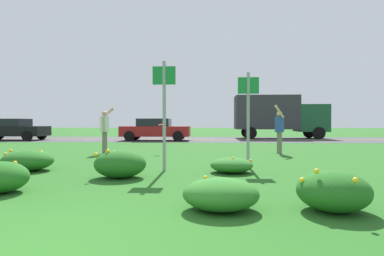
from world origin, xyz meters
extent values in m
plane|color=#26601E|center=(0.00, 10.01, 0.00)|extent=(120.00, 120.00, 0.00)
cube|color=#424244|center=(0.00, 20.03, 0.00)|extent=(120.00, 7.50, 0.01)
cube|color=yellow|center=(0.00, 20.03, 0.01)|extent=(120.00, 0.16, 0.00)
ellipsoid|color=#2D7526|center=(1.97, 1.92, 0.22)|extent=(1.04, 0.89, 0.43)
sphere|color=gold|center=(1.76, 2.06, 0.41)|extent=(0.07, 0.07, 0.07)
sphere|color=gold|center=(2.08, 2.30, 0.31)|extent=(0.06, 0.06, 0.06)
sphere|color=gold|center=(1.55, 2.13, 0.26)|extent=(0.08, 0.08, 0.08)
sphere|color=gold|center=(1.79, 1.96, 0.25)|extent=(0.06, 0.06, 0.06)
sphere|color=gold|center=(-1.58, 2.67, 0.30)|extent=(0.09, 0.09, 0.09)
sphere|color=gold|center=(-1.39, 2.62, 0.35)|extent=(0.07, 0.07, 0.07)
sphere|color=gold|center=(-1.70, 3.17, 0.45)|extent=(0.08, 0.08, 0.08)
sphere|color=gold|center=(-1.48, 2.73, 0.39)|extent=(0.08, 0.08, 0.08)
ellipsoid|color=#23661E|center=(3.46, 1.94, 0.27)|extent=(0.95, 0.93, 0.54)
sphere|color=yellow|center=(3.19, 1.78, 0.56)|extent=(0.07, 0.07, 0.07)
sphere|color=yellow|center=(3.90, 1.92, 0.33)|extent=(0.05, 0.05, 0.05)
sphere|color=yellow|center=(3.86, 1.89, 0.30)|extent=(0.07, 0.07, 0.07)
sphere|color=yellow|center=(3.05, 1.92, 0.41)|extent=(0.08, 0.08, 0.08)
sphere|color=yellow|center=(3.57, 1.54, 0.49)|extent=(0.07, 0.07, 0.07)
ellipsoid|color=#23661E|center=(-2.64, 5.16, 0.25)|extent=(1.24, 1.06, 0.50)
sphere|color=yellow|center=(-2.52, 5.56, 0.43)|extent=(0.08, 0.08, 0.08)
sphere|color=yellow|center=(-2.38, 5.34, 0.44)|extent=(0.06, 0.06, 0.06)
sphere|color=yellow|center=(-3.07, 5.17, 0.49)|extent=(0.08, 0.08, 0.08)
sphere|color=yellow|center=(-2.85, 5.08, 0.45)|extent=(0.06, 0.06, 0.06)
sphere|color=yellow|center=(-3.16, 5.11, 0.41)|extent=(0.09, 0.09, 0.09)
ellipsoid|color=#23661E|center=(-0.09, 4.31, 0.29)|extent=(1.11, 0.95, 0.59)
sphere|color=yellow|center=(-0.32, 4.19, 0.58)|extent=(0.09, 0.09, 0.09)
sphere|color=yellow|center=(-0.28, 4.49, 0.53)|extent=(0.08, 0.08, 0.08)
sphere|color=yellow|center=(0.05, 4.70, 0.45)|extent=(0.06, 0.06, 0.06)
sphere|color=yellow|center=(-0.54, 4.08, 0.52)|extent=(0.09, 0.09, 0.09)
ellipsoid|color=#2D7526|center=(2.35, 5.14, 0.18)|extent=(1.01, 0.95, 0.36)
sphere|color=orange|center=(2.05, 5.11, 0.28)|extent=(0.08, 0.08, 0.08)
sphere|color=orange|center=(2.37, 5.02, 0.34)|extent=(0.08, 0.08, 0.08)
sphere|color=orange|center=(2.38, 5.36, 0.34)|extent=(0.05, 0.05, 0.05)
sphere|color=orange|center=(2.79, 5.17, 0.27)|extent=(0.08, 0.08, 0.08)
sphere|color=orange|center=(2.22, 4.93, 0.24)|extent=(0.06, 0.06, 0.06)
cube|color=#93969B|center=(0.72, 5.33, 1.34)|extent=(0.07, 0.10, 2.68)
cube|color=#197F38|center=(0.72, 5.30, 2.33)|extent=(0.56, 0.03, 0.44)
cube|color=#93969B|center=(2.87, 6.20, 1.26)|extent=(0.07, 0.10, 2.53)
cube|color=#197F38|center=(2.87, 6.17, 2.18)|extent=(0.56, 0.03, 0.44)
cylinder|color=silver|center=(-2.16, 9.50, 1.13)|extent=(0.34, 0.34, 0.59)
sphere|color=tan|center=(-2.16, 9.50, 1.52)|extent=(0.21, 0.21, 0.21)
cylinder|color=#726B5B|center=(-2.17, 9.59, 0.42)|extent=(0.14, 0.14, 0.83)
cylinder|color=#726B5B|center=(-2.16, 9.42, 0.42)|extent=(0.14, 0.14, 0.83)
cylinder|color=tan|center=(-2.09, 9.70, 1.57)|extent=(0.48, 0.11, 0.43)
cylinder|color=tan|center=(-2.13, 9.30, 1.11)|extent=(0.12, 0.10, 0.56)
cylinder|color=#2D4C9E|center=(4.50, 9.82, 1.12)|extent=(0.34, 0.34, 0.59)
sphere|color=tan|center=(4.50, 9.82, 1.51)|extent=(0.21, 0.21, 0.21)
cylinder|color=#726B5B|center=(4.51, 9.73, 0.41)|extent=(0.14, 0.14, 0.83)
cylinder|color=#726B5B|center=(4.50, 9.90, 0.41)|extent=(0.14, 0.14, 0.83)
cylinder|color=tan|center=(4.45, 9.62, 1.60)|extent=(0.38, 0.11, 0.51)
cylinder|color=tan|center=(4.47, 10.02, 1.10)|extent=(0.11, 0.10, 0.55)
cylinder|color=red|center=(-0.04, 9.82, 1.11)|extent=(0.24, 0.23, 0.09)
torus|color=red|center=(-0.04, 9.82, 1.10)|extent=(0.24, 0.23, 0.09)
cube|color=black|center=(-11.47, 18.34, 0.62)|extent=(4.50, 1.82, 0.66)
cube|color=black|center=(-11.57, 18.34, 1.19)|extent=(2.10, 1.64, 0.52)
cylinder|color=black|center=(-9.92, 19.23, 0.33)|extent=(0.66, 0.22, 0.66)
cylinder|color=black|center=(-9.92, 17.45, 0.33)|extent=(0.66, 0.22, 0.66)
cube|color=maroon|center=(-1.68, 18.34, 0.62)|extent=(4.50, 1.82, 0.66)
cube|color=black|center=(-1.78, 18.34, 1.19)|extent=(2.10, 1.64, 0.52)
cylinder|color=black|center=(-0.13, 19.23, 0.33)|extent=(0.66, 0.22, 0.66)
cylinder|color=black|center=(-0.13, 17.45, 0.33)|extent=(0.66, 0.22, 0.66)
cylinder|color=black|center=(-3.23, 19.23, 0.33)|extent=(0.66, 0.22, 0.66)
cylinder|color=black|center=(-3.23, 17.45, 0.33)|extent=(0.66, 0.22, 0.66)
cube|color=#194C2D|center=(9.48, 21.72, 1.52)|extent=(2.10, 2.30, 2.00)
cube|color=#333338|center=(6.13, 21.72, 1.95)|extent=(4.60, 2.30, 2.50)
cylinder|color=black|center=(9.68, 22.82, 0.44)|extent=(0.88, 0.26, 0.88)
cylinder|color=black|center=(9.68, 20.62, 0.44)|extent=(0.88, 0.26, 0.88)
cylinder|color=black|center=(4.84, 22.82, 0.44)|extent=(0.88, 0.26, 0.88)
cylinder|color=black|center=(4.84, 20.62, 0.44)|extent=(0.88, 0.26, 0.88)
camera|label=1|loc=(1.80, -2.34, 1.18)|focal=29.53mm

